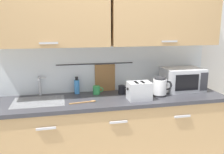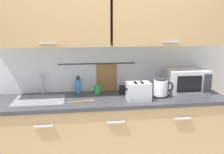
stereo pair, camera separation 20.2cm
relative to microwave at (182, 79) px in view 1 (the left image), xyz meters
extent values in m
cube|color=tan|center=(-0.90, -0.11, -0.61)|extent=(2.50, 0.60, 0.86)
cube|color=#B7B7BC|center=(-1.59, -0.42, -0.30)|extent=(0.18, 0.02, 0.02)
cube|color=#B7B7BC|center=(-0.90, -0.42, -0.30)|extent=(0.18, 0.02, 0.02)
cube|color=#B7B7BC|center=(-0.21, -0.42, -0.30)|extent=(0.18, 0.02, 0.02)
cube|color=#333338|center=(-0.90, -0.11, -0.16)|extent=(2.53, 0.63, 0.04)
cube|color=#9EA0A5|center=(-1.67, -0.09, -0.18)|extent=(0.52, 0.38, 0.09)
cube|color=silver|center=(-0.90, 0.22, 0.21)|extent=(3.70, 0.06, 2.50)
cube|color=silver|center=(-0.90, 0.19, 0.14)|extent=(2.50, 0.01, 0.55)
cube|color=tan|center=(-1.53, 0.03, 0.77)|extent=(1.24, 0.33, 0.70)
cube|color=#B7B7BC|center=(-1.53, -0.15, 0.47)|extent=(0.18, 0.01, 0.02)
cube|color=tan|center=(-0.27, 0.03, 0.77)|extent=(1.24, 0.33, 0.70)
cube|color=#B7B7BC|center=(-0.27, -0.15, 0.47)|extent=(0.18, 0.01, 0.02)
cylinder|color=#333338|center=(-1.03, 0.17, 0.19)|extent=(0.90, 0.01, 0.01)
cube|color=olive|center=(-0.92, 0.17, 0.01)|extent=(0.24, 0.02, 0.34)
cylinder|color=#B2B5BA|center=(-1.67, 0.14, -0.03)|extent=(0.03, 0.03, 0.22)
cylinder|color=#B2B5BA|center=(-1.67, 0.06, 0.07)|extent=(0.02, 0.16, 0.02)
cube|color=#B2B5BA|center=(-1.63, 0.14, 0.06)|extent=(0.07, 0.02, 0.01)
cube|color=silver|center=(0.00, 0.00, 0.00)|extent=(0.46, 0.34, 0.27)
cube|color=black|center=(-0.04, -0.17, 0.00)|extent=(0.29, 0.01, 0.18)
cube|color=#2D2D33|center=(0.18, -0.17, 0.00)|extent=(0.09, 0.01, 0.21)
cylinder|color=black|center=(-0.36, -0.16, -0.13)|extent=(0.16, 0.16, 0.02)
cylinder|color=white|center=(-0.36, -0.16, -0.03)|extent=(0.15, 0.15, 0.17)
cylinder|color=#262628|center=(-0.36, -0.16, 0.06)|extent=(0.13, 0.13, 0.02)
torus|color=black|center=(-0.27, -0.16, -0.02)|extent=(0.11, 0.02, 0.11)
cylinder|color=#3F8CD8|center=(-1.26, 0.12, -0.06)|extent=(0.06, 0.06, 0.16)
cylinder|color=black|center=(-1.26, 0.12, 0.04)|extent=(0.03, 0.03, 0.04)
cylinder|color=green|center=(-1.04, 0.05, -0.09)|extent=(0.08, 0.08, 0.09)
torus|color=green|center=(-0.99, 0.05, -0.09)|extent=(0.06, 0.01, 0.06)
cylinder|color=silver|center=(-0.57, 0.07, -0.10)|extent=(0.17, 0.17, 0.07)
torus|color=silver|center=(-0.57, 0.07, -0.07)|extent=(0.21, 0.21, 0.01)
cube|color=#B7BABF|center=(-0.63, -0.25, -0.04)|extent=(0.24, 0.17, 0.19)
cube|color=black|center=(-0.67, -0.25, 0.05)|extent=(0.03, 0.12, 0.01)
cube|color=black|center=(-0.60, -0.25, 0.05)|extent=(0.03, 0.12, 0.01)
cube|color=black|center=(-0.76, -0.25, -0.01)|extent=(0.02, 0.02, 0.02)
cylinder|color=black|center=(-0.75, 0.01, -0.09)|extent=(0.08, 0.08, 0.09)
torus|color=black|center=(-0.70, 0.01, -0.09)|extent=(0.06, 0.01, 0.06)
cube|color=#9E7042|center=(-1.25, -0.24, -0.13)|extent=(0.22, 0.05, 0.01)
ellipsoid|color=#9E7042|center=(-1.12, -0.22, -0.13)|extent=(0.06, 0.05, 0.01)
camera|label=1|loc=(-1.43, -2.51, 0.62)|focal=37.66mm
camera|label=2|loc=(-1.23, -2.55, 0.62)|focal=37.66mm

